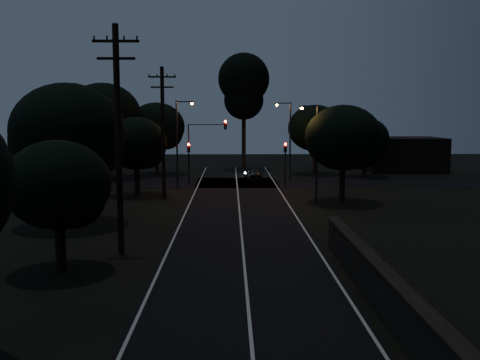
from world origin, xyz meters
name	(u,v)px	position (x,y,z in m)	size (l,w,h in m)	color
road_surface	(238,200)	(0.00, 31.12, 0.01)	(60.00, 70.00, 0.03)	black
utility_pole_mid	(118,136)	(-6.00, 15.00, 5.74)	(2.20, 0.30, 11.00)	black
utility_pole_far	(163,131)	(-6.00, 32.00, 5.48)	(2.20, 0.30, 10.50)	black
tree_left_b	(61,187)	(-7.84, 11.91, 3.71)	(4.50, 4.50, 5.72)	black
tree_left_c	(71,134)	(-10.26, 21.86, 5.62)	(6.88, 6.88, 8.69)	black
tree_left_d	(138,145)	(-8.32, 33.90, 4.25)	(5.17, 5.17, 6.56)	black
tree_far_nw	(158,128)	(-8.77, 49.87, 5.25)	(6.40, 6.40, 8.11)	black
tree_far_w	(106,116)	(-13.72, 45.84, 6.54)	(7.89, 7.89, 10.06)	black
tree_far_ne	(317,129)	(9.22, 49.87, 5.08)	(6.21, 6.21, 7.85)	black
tree_far_e	(367,139)	(14.18, 46.90, 4.14)	(5.04, 5.04, 6.40)	black
tree_right_a	(346,139)	(8.21, 29.88, 4.87)	(5.91, 5.91, 7.51)	black
tall_pine	(244,86)	(1.00, 55.00, 10.21)	(6.23, 6.23, 14.17)	black
building_left	(65,154)	(-20.00, 52.00, 2.20)	(10.00, 8.00, 4.40)	black
building_right	(402,154)	(20.00, 53.00, 2.00)	(9.00, 7.00, 4.00)	black
signal_left	(189,156)	(-4.60, 39.99, 2.84)	(0.28, 0.35, 4.10)	black
signal_right	(285,156)	(4.60, 39.99, 2.84)	(0.28, 0.35, 4.10)	black
signal_mast	(206,140)	(-2.91, 39.99, 4.34)	(3.70, 0.35, 6.25)	black
streetlight_a	(179,138)	(-5.31, 38.00, 4.64)	(1.66, 0.26, 8.00)	black
streetlight_b	(288,135)	(5.31, 44.00, 4.64)	(1.66, 0.26, 8.00)	black
streetlight_c	(315,146)	(5.83, 30.00, 4.35)	(1.46, 0.26, 7.50)	black
car	(254,175)	(1.73, 43.35, 0.63)	(1.49, 3.69, 1.26)	black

